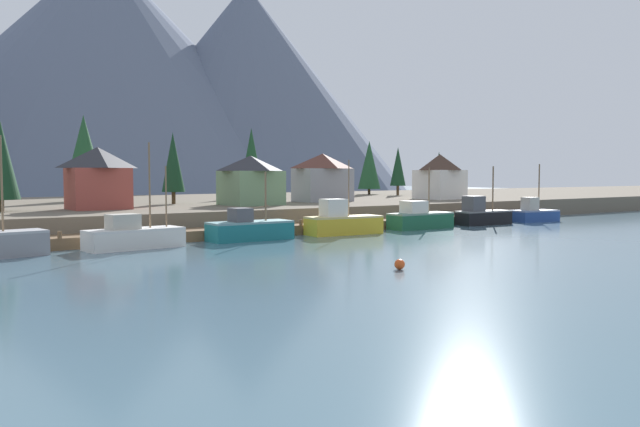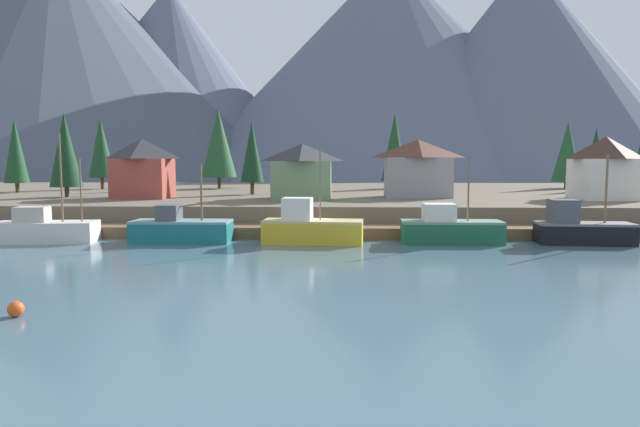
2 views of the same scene
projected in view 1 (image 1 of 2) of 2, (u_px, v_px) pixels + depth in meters
ground_plane at (245, 225)px, 85.16m from camera, size 400.00×400.00×1.00m
dock at (322, 227)px, 70.34m from camera, size 80.00×4.00×1.60m
shoreline_bank at (207, 208)px, 94.88m from camera, size 400.00×56.00×2.50m
mountain_east_peak at (104, 72)px, 200.92m from camera, size 148.93×148.93×77.13m
mountain_far_ridge at (246, 90)px, 206.17m from camera, size 105.99×105.99×67.72m
fishing_boat_white at (133, 236)px, 54.06m from camera, size 8.48×3.92×9.08m
fishing_boat_teal at (249, 229)px, 60.98m from camera, size 8.19×3.00×6.57m
fishing_boat_yellow at (342, 222)px, 66.99m from camera, size 8.40×3.56×7.86m
fishing_boat_green at (420, 218)px, 73.86m from camera, size 8.20×2.81×7.13m
fishing_boat_black at (482, 215)px, 79.84m from camera, size 7.65×3.04×7.37m
fishing_boat_blue at (534, 214)px, 85.09m from camera, size 6.60×3.87×7.70m
house_red at (98, 178)px, 69.61m from camera, size 6.37×5.46×6.82m
house_green at (251, 180)px, 79.41m from camera, size 6.78×6.73×6.17m
house_white at (440, 176)px, 99.00m from camera, size 6.32×6.42×6.98m
house_grey at (323, 177)px, 89.81m from camera, size 7.87×5.19×6.77m
conifer_near_left at (369, 165)px, 121.88m from camera, size 4.38×4.38×10.26m
conifer_near_right at (398, 167)px, 116.85m from camera, size 2.88×2.88×8.86m
conifer_mid_left at (173, 162)px, 81.92m from camera, size 2.97×2.97×9.26m
conifer_mid_right at (0, 158)px, 64.89m from camera, size 3.70×3.70×9.85m
conifer_back_left at (439, 170)px, 111.07m from camera, size 2.50×2.50×7.80m
conifer_back_right at (252, 159)px, 104.95m from camera, size 3.98×3.98×11.49m
conifer_far_right at (84, 152)px, 89.39m from camera, size 5.39×5.39×12.19m
channel_buoy at (400, 264)px, 42.18m from camera, size 0.70×0.70×0.70m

